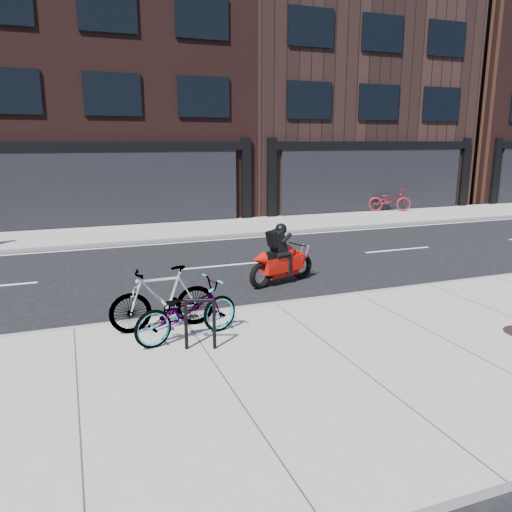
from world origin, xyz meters
name	(u,v)px	position (x,y,z in m)	size (l,w,h in m)	color
ground	(244,285)	(0.00, 0.00, 0.00)	(120.00, 120.00, 0.00)	black
sidewalk_near	(350,365)	(0.00, -5.00, 0.07)	(60.00, 6.00, 0.13)	gray
sidewalk_far	(178,230)	(0.00, 7.75, 0.07)	(60.00, 3.50, 0.13)	gray
building_center	(100,57)	(-2.00, 14.50, 7.25)	(12.00, 10.00, 14.50)	black
building_mideast	(327,89)	(10.00, 14.50, 6.25)	(12.00, 10.00, 12.50)	black
building_east	(495,91)	(22.00, 14.50, 6.50)	(10.00, 10.00, 13.00)	black
bike_rack	(200,319)	(-2.06, -3.70, 0.64)	(0.49, 0.21, 0.87)	black
bicycle_front	(187,311)	(-2.16, -3.21, 0.64)	(0.68, 1.94, 1.02)	gray
bicycle_rear	(163,298)	(-2.45, -2.60, 0.71)	(0.55, 1.93, 1.16)	gray
motorcycle	(285,258)	(1.01, -0.18, 0.62)	(1.98, 0.91, 1.53)	black
bicycle_far	(390,200)	(10.61, 9.00, 0.66)	(0.71, 2.03, 1.07)	maroon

